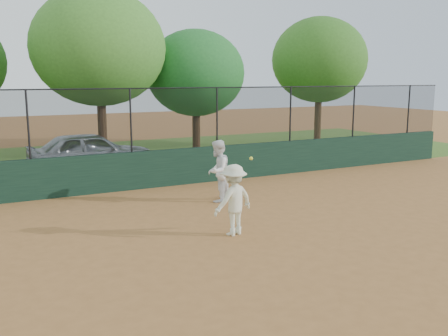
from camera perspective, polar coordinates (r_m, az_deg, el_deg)
name	(u,v)px	position (r m, az deg, el deg)	size (l,w,h in m)	color
ground	(238,241)	(10.99, 1.58, -8.36)	(80.00, 80.00, 0.00)	#A36734
back_wall	(148,170)	(16.19, -8.73, -0.18)	(26.00, 0.20, 1.20)	#163122
grass_strip	(102,161)	(21.98, -13.72, 0.84)	(36.00, 12.00, 0.01)	#375A1C
parked_car	(91,152)	(19.10, -14.94, 1.74)	(1.84, 4.57, 1.56)	#A4A8AE
player_second	(218,171)	(14.23, -0.72, -0.34)	(0.86, 0.67, 1.77)	white
player_main	(233,200)	(11.22, 1.08, -3.66)	(1.16, 0.84, 1.82)	beige
fence_assembly	(145,119)	(15.97, -8.99, 5.59)	(26.00, 0.06, 2.00)	black
tree_2	(99,48)	(21.00, -14.11, 13.17)	(5.37, 4.88, 7.00)	#422A17
tree_3	(196,73)	(22.90, -3.25, 10.76)	(4.50, 4.09, 5.65)	#3F2715
tree_4	(320,60)	(26.13, 10.88, 12.01)	(4.94, 4.49, 6.51)	#4B321B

